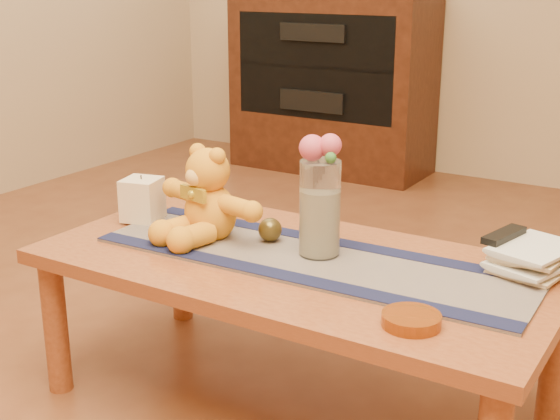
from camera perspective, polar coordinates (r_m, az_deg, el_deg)
The scene contains 30 objects.
floor at distance 2.25m, azimuth 1.12°, elevation -14.44°, with size 5.50×5.50×0.00m, color brown.
coffee_table_top at distance 2.05m, azimuth 1.19°, elevation -4.21°, with size 1.40×0.70×0.04m, color brown.
table_leg_fl at distance 2.32m, azimuth -16.56°, elevation -8.39°, with size 0.07×0.07×0.41m, color brown.
table_leg_bl at distance 2.70m, azimuth -7.47°, elevation -4.03°, with size 0.07×0.07×0.41m, color brown.
table_leg_br at distance 2.20m, azimuth 20.00°, elevation -10.28°, with size 0.07×0.07×0.41m, color brown.
persian_runner at distance 2.04m, azimuth 2.26°, elevation -3.69°, with size 1.20×0.35×0.01m, color #171640.
runner_border_near at distance 1.92m, azimuth 0.22°, elevation -4.91°, with size 1.20×0.06×0.00m, color #121638.
runner_border_far at distance 2.16m, azimuth 4.07°, elevation -2.35°, with size 1.20×0.06×0.00m, color #121638.
teddy_bear at distance 2.17m, azimuth -5.30°, elevation 1.22°, with size 0.37×0.31×0.25m, color orange, non-canonical shape.
pillar_candle at distance 2.36m, azimuth -10.34°, elevation 0.80°, with size 0.11×0.11×0.13m, color beige.
candle_wick at distance 2.34m, azimuth -10.44°, elevation 2.46°, with size 0.00×0.00×0.01m, color black.
glass_vase at distance 2.02m, azimuth 3.02°, elevation 0.12°, with size 0.11×0.11×0.26m, color silver.
potpourri_fill at distance 2.03m, azimuth 3.00°, elevation -0.93°, with size 0.09×0.09×0.18m, color beige.
rose_left at distance 1.98m, azimuth 2.45°, elevation 4.70°, with size 0.07×0.07×0.07m, color #C94662.
rose_right at distance 1.97m, azimuth 3.81°, elevation 4.91°, with size 0.06×0.06×0.06m, color #C94662.
blue_flower_back at distance 2.00m, azimuth 3.83°, elevation 4.65°, with size 0.04×0.04×0.04m, color #464D98.
blue_flower_side at distance 2.01m, azimuth 2.61°, elevation 4.48°, with size 0.04×0.04×0.04m, color #464D98.
leaf_sprig at distance 1.94m, azimuth 3.84°, elevation 3.95°, with size 0.03×0.03×0.03m, color #33662D.
bronze_ball at distance 2.14m, azimuth -0.76°, elevation -1.49°, with size 0.07×0.07×0.07m, color #4B3D19.
book_bottom at distance 2.09m, azimuth 16.49°, elevation -3.68°, with size 0.17×0.22×0.02m, color beige.
book_lower at distance 2.08m, azimuth 16.60°, elevation -3.26°, with size 0.16×0.22×0.02m, color beige.
book_upper at distance 2.08m, azimuth 16.48°, elevation -2.65°, with size 0.17×0.22×0.02m, color beige.
book_top at distance 2.07m, azimuth 16.70°, elevation -2.25°, with size 0.16×0.22×0.02m, color beige.
tv_remote at distance 2.06m, azimuth 16.54°, elevation -1.82°, with size 0.04×0.16×0.02m, color black.
amber_dish at distance 1.69m, azimuth 9.87°, elevation -8.17°, with size 0.13×0.13×0.03m, color #BF5914.
media_cabinet at distance 4.70m, azimuth 3.97°, elevation 9.67°, with size 1.20×0.50×1.10m, color black.
cabinet_cavity at distance 4.48m, azimuth 2.57°, elevation 10.73°, with size 1.02×0.03×0.61m, color black.
cabinet_shelf at distance 4.56m, azimuth 3.10°, elevation 10.83°, with size 1.02×0.20×0.03m, color black.
stereo_upper at distance 4.56m, azimuth 3.27°, elevation 13.33°, with size 0.42×0.28×0.10m, color black.
stereo_lower at distance 4.60m, azimuth 3.18°, elevation 8.40°, with size 0.42×0.28×0.12m, color black.
Camera 1 is at (0.96, -1.65, 1.19)m, focal length 48.51 mm.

